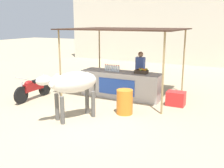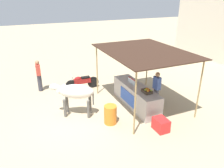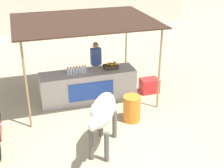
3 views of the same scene
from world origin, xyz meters
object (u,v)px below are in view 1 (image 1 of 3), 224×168
Objects in this scene: water_barrel at (125,102)px; stall_counter at (121,85)px; vendor_behind_counter at (140,72)px; motorcycle_parked at (33,88)px; fruit_crate at (142,71)px; cooler_box at (176,99)px; cow at (72,84)px.

stall_counter is at bearing 118.27° from water_barrel.
motorcycle_parked is (-3.17, -2.46, -0.42)m from vendor_behind_counter.
motorcycle_parked is (-3.58, -0.09, 0.05)m from water_barrel.
motorcycle_parked is at bearing -147.79° from stall_counter.
stall_counter is 6.82× the size of fruit_crate.
fruit_crate is 1.80m from water_barrel.
vendor_behind_counter is 0.92× the size of motorcycle_parked.
cow is at bearing -132.35° from cooler_box.
cow is at bearing -137.41° from water_barrel.
fruit_crate is at bearing 68.85° from cow.
stall_counter is 1.69× the size of cow.
vendor_behind_counter reaches higher than water_barrel.
vendor_behind_counter reaches higher than cow.
fruit_crate is 0.58× the size of water_barrel.
vendor_behind_counter is 4.04m from motorcycle_parked.
fruit_crate is at bearing 173.32° from cooler_box.
vendor_behind_counter is at bearing 58.44° from stall_counter.
fruit_crate is (0.78, 0.05, 0.56)m from stall_counter.
fruit_crate is 0.27× the size of vendor_behind_counter.
stall_counter is 0.96m from fruit_crate.
fruit_crate is at bearing -65.57° from vendor_behind_counter.
motorcycle_parked reaches higher than cooler_box.
vendor_behind_counter is (-0.32, 0.70, -0.19)m from fruit_crate.
fruit_crate reaches higher than motorcycle_parked.
stall_counter reaches higher than water_barrel.
cow reaches higher than cooler_box.
cooler_box is (1.61, -0.85, -0.61)m from vendor_behind_counter.
fruit_crate reaches higher than stall_counter.
cow is at bearing -21.72° from motorcycle_parked.
vendor_behind_counter is at bearing 152.20° from cooler_box.
fruit_crate is at bearing 93.14° from water_barrel.
vendor_behind_counter reaches higher than stall_counter.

